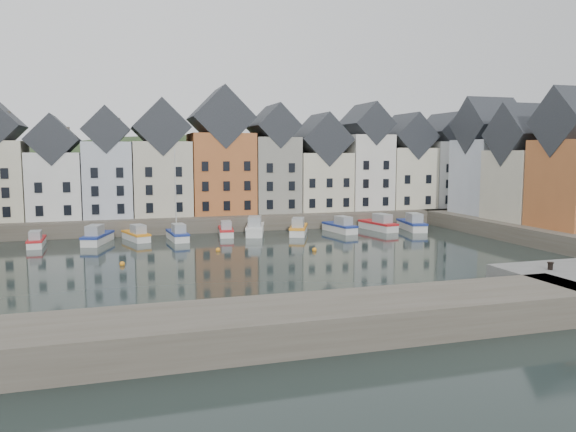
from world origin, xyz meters
name	(u,v)px	position (x,y,z in m)	size (l,w,h in m)	color
ground	(273,263)	(0.00, 0.00, 0.00)	(260.00, 260.00, 0.00)	black
far_quay	(219,218)	(0.00, 30.00, 1.00)	(90.00, 16.00, 2.00)	#4E483C
right_quay	(562,233)	(37.00, 3.00, 1.00)	(14.00, 54.00, 2.00)	#4E483C
near_wall	(204,332)	(-10.00, -22.00, 1.00)	(50.00, 6.00, 2.00)	#4E483C
hillside	(197,300)	(0.02, 56.00, -17.96)	(153.60, 70.40, 64.00)	black
far_terrace	(243,165)	(3.21, 28.00, 8.88)	(72.37, 8.16, 17.78)	beige
right_terrace	(529,166)	(36.00, 8.07, 8.91)	(8.30, 24.25, 16.36)	silver
mooring_buoys	(222,254)	(-4.00, 5.33, 0.15)	(20.50, 5.50, 0.50)	orange
boat_a	(36,241)	(-23.19, 17.18, 0.61)	(1.75, 5.36, 2.05)	silver
boat_b	(97,237)	(-16.63, 17.35, 0.74)	(3.78, 6.79, 2.49)	silver
boat_c	(137,235)	(-12.14, 18.33, 0.66)	(3.39, 6.01, 2.20)	silver
boat_d	(178,234)	(-7.33, 17.14, 0.74)	(2.37, 6.11, 11.41)	silver
boat_e	(226,231)	(-1.01, 19.17, 0.64)	(2.47, 5.80, 2.16)	silver
boat_f	(255,229)	(2.79, 18.91, 0.80)	(4.05, 7.35, 2.69)	silver
boat_g	(298,229)	(8.25, 17.43, 0.74)	(4.28, 6.71, 2.47)	silver
boat_h	(340,227)	(14.27, 17.77, 0.72)	(2.93, 6.54, 2.42)	silver
boat_i	(379,225)	(20.03, 17.95, 0.77)	(3.24, 6.97, 2.57)	silver
boat_j	(412,224)	(24.53, 16.82, 0.79)	(3.25, 7.14, 2.64)	silver
mooring_bollard	(550,266)	(16.21, -18.13, 2.31)	(0.48, 0.48, 0.56)	black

